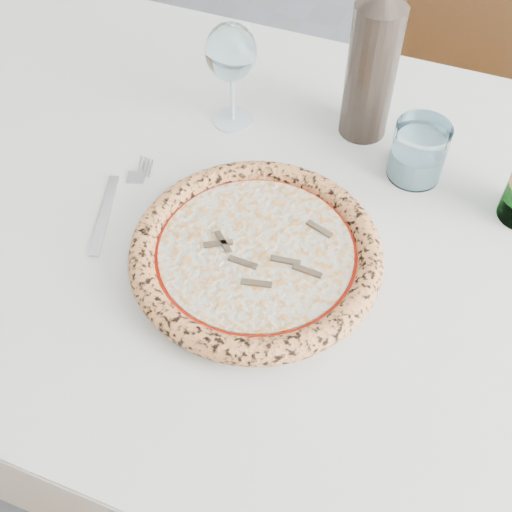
# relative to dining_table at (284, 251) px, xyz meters

# --- Properties ---
(floor) EXTENTS (5.00, 6.00, 0.02)m
(floor) POSITION_rel_dining_table_xyz_m (-0.21, -0.00, -0.68)
(floor) COLOR slate
(floor) RESTS_ON ground
(dining_table) EXTENTS (1.61, 1.02, 0.76)m
(dining_table) POSITION_rel_dining_table_xyz_m (0.00, 0.00, 0.00)
(dining_table) COLOR brown
(dining_table) RESTS_ON floor
(chair_far) EXTENTS (0.53, 0.53, 0.93)m
(chair_far) POSITION_rel_dining_table_xyz_m (0.07, 0.75, -0.14)
(chair_far) COLOR brown
(chair_far) RESTS_ON floor
(plate) EXTENTS (0.31, 0.31, 0.02)m
(plate) POSITION_rel_dining_table_xyz_m (0.00, -0.10, 0.09)
(plate) COLOR white
(plate) RESTS_ON dining_table
(pizza) EXTENTS (0.34, 0.34, 0.04)m
(pizza) POSITION_rel_dining_table_xyz_m (-0.00, -0.10, 0.11)
(pizza) COLOR #E4A06B
(pizza) RESTS_ON plate
(fork) EXTENTS (0.07, 0.22, 0.00)m
(fork) POSITION_rel_dining_table_xyz_m (-0.24, -0.09, 0.08)
(fork) COLOR #B1B1B1
(fork) RESTS_ON dining_table
(wine_glass) EXTENTS (0.08, 0.08, 0.18)m
(wine_glass) POSITION_rel_dining_table_xyz_m (-0.17, 0.16, 0.21)
(wine_glass) COLOR silver
(wine_glass) RESTS_ON dining_table
(tumbler) EXTENTS (0.08, 0.08, 0.09)m
(tumbler) POSITION_rel_dining_table_xyz_m (0.14, 0.17, 0.12)
(tumbler) COLOR white
(tumbler) RESTS_ON dining_table
(wine_bottle) EXTENTS (0.08, 0.08, 0.31)m
(wine_bottle) POSITION_rel_dining_table_xyz_m (0.04, 0.23, 0.22)
(wine_bottle) COLOR black
(wine_bottle) RESTS_ON dining_table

